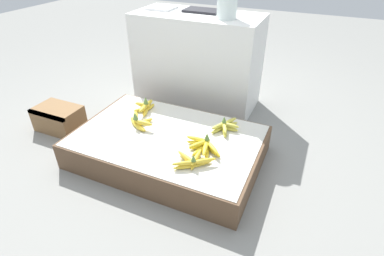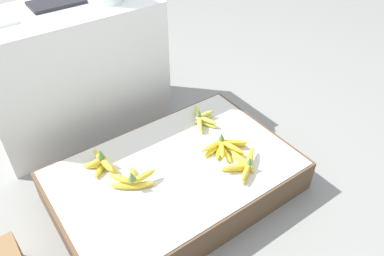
# 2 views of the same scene
# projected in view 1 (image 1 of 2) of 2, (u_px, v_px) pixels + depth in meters

# --- Properties ---
(ground_plane) EXTENTS (10.00, 10.00, 0.00)m
(ground_plane) POSITION_uv_depth(u_px,v_px,m) (169.00, 158.00, 2.03)
(ground_plane) COLOR gray
(display_platform) EXTENTS (1.19, 0.78, 0.19)m
(display_platform) POSITION_uv_depth(u_px,v_px,m) (168.00, 147.00, 1.98)
(display_platform) COLOR brown
(display_platform) RESTS_ON ground_plane
(back_vendor_table) EXTENTS (1.01, 0.48, 0.76)m
(back_vendor_table) POSITION_uv_depth(u_px,v_px,m) (197.00, 61.00, 2.50)
(back_vendor_table) COLOR white
(back_vendor_table) RESTS_ON ground_plane
(wooden_crate) EXTENTS (0.34, 0.23, 0.18)m
(wooden_crate) POSITION_uv_depth(u_px,v_px,m) (59.00, 118.00, 2.28)
(wooden_crate) COLOR olive
(wooden_crate) RESTS_ON ground_plane
(banana_bunch_front_midleft) EXTENTS (0.24, 0.20, 0.09)m
(banana_bunch_front_midleft) POSITION_uv_depth(u_px,v_px,m) (193.00, 161.00, 1.66)
(banana_bunch_front_midleft) COLOR gold
(banana_bunch_front_midleft) RESTS_ON display_platform
(banana_bunch_middle_left) EXTENTS (0.22, 0.17, 0.11)m
(banana_bunch_middle_left) POSITION_uv_depth(u_px,v_px,m) (139.00, 121.00, 2.00)
(banana_bunch_middle_left) COLOR gold
(banana_bunch_middle_left) RESTS_ON display_platform
(banana_bunch_middle_midleft) EXTENTS (0.25, 0.17, 0.10)m
(banana_bunch_middle_midleft) POSITION_uv_depth(u_px,v_px,m) (204.00, 146.00, 1.78)
(banana_bunch_middle_midleft) COLOR yellow
(banana_bunch_middle_midleft) RESTS_ON display_platform
(banana_bunch_back_left) EXTENTS (0.14, 0.19, 0.11)m
(banana_bunch_back_left) POSITION_uv_depth(u_px,v_px,m) (145.00, 107.00, 2.17)
(banana_bunch_back_left) COLOR gold
(banana_bunch_back_left) RESTS_ON display_platform
(banana_bunch_back_midleft) EXTENTS (0.17, 0.22, 0.09)m
(banana_bunch_back_midleft) POSITION_uv_depth(u_px,v_px,m) (225.00, 126.00, 1.96)
(banana_bunch_back_midleft) COLOR gold
(banana_bunch_back_midleft) RESTS_ON display_platform
(glass_jar) EXTENTS (0.15, 0.15, 0.22)m
(glass_jar) POSITION_uv_depth(u_px,v_px,m) (227.00, 2.00, 2.10)
(glass_jar) COLOR silver
(glass_jar) RESTS_ON back_vendor_table
(foam_tray_white) EXTENTS (0.21, 0.19, 0.02)m
(foam_tray_white) POSITION_uv_depth(u_px,v_px,m) (162.00, 8.00, 2.43)
(foam_tray_white) COLOR white
(foam_tray_white) RESTS_ON back_vendor_table
(foam_tray_dark) EXTENTS (0.28, 0.17, 0.02)m
(foam_tray_dark) POSITION_uv_depth(u_px,v_px,m) (202.00, 10.00, 2.34)
(foam_tray_dark) COLOR #232328
(foam_tray_dark) RESTS_ON back_vendor_table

